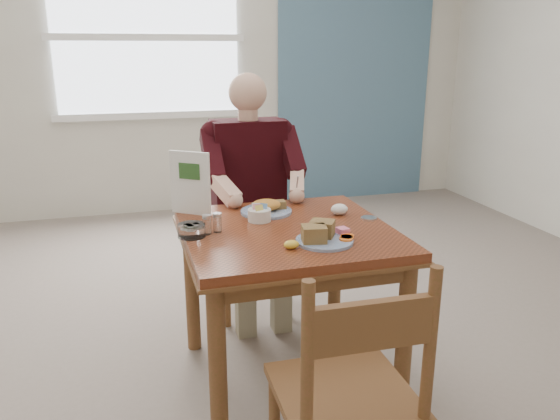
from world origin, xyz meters
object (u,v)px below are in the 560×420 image
object	(u,v)px
chair_far	(248,231)
far_plate	(267,208)
table	(287,252)
near_plate	(322,235)
chair_near	(349,399)
diner	(251,179)

from	to	relation	value
chair_far	far_plate	distance (m)	0.62
table	far_plate	size ratio (longest dim) A/B	3.69
table	near_plate	xyz separation A→B (m)	(0.09, -0.21, 0.14)
table	far_plate	bearing A→B (deg)	96.19
chair_near	diner	distance (m)	1.60
diner	far_plate	xyz separation A→B (m)	(-0.03, -0.46, -0.04)
table	diner	size ratio (longest dim) A/B	0.66
chair_far	chair_near	size ratio (longest dim) A/B	1.00
chair_near	chair_far	bearing A→B (deg)	87.96
table	near_plate	bearing A→B (deg)	-67.92
chair_near	near_plate	xyz separation A→B (m)	(0.14, 0.65, 0.30)
table	chair_far	xyz separation A→B (m)	(0.00, 0.80, -0.16)
chair_far	diner	xyz separation A→B (m)	(0.00, -0.09, 0.33)
chair_far	table	bearing A→B (deg)	-90.00
chair_near	near_plate	world-z (taller)	chair_near
near_plate	table	bearing A→B (deg)	112.08
far_plate	table	bearing A→B (deg)	-83.81
chair_near	diner	world-z (taller)	diner
chair_near	diner	xyz separation A→B (m)	(0.06, 1.57, 0.33)
table	chair_near	xyz separation A→B (m)	(-0.06, -0.86, -0.16)
chair_far	near_plate	bearing A→B (deg)	-85.17
chair_far	chair_near	xyz separation A→B (m)	(-0.06, -1.66, 0.00)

